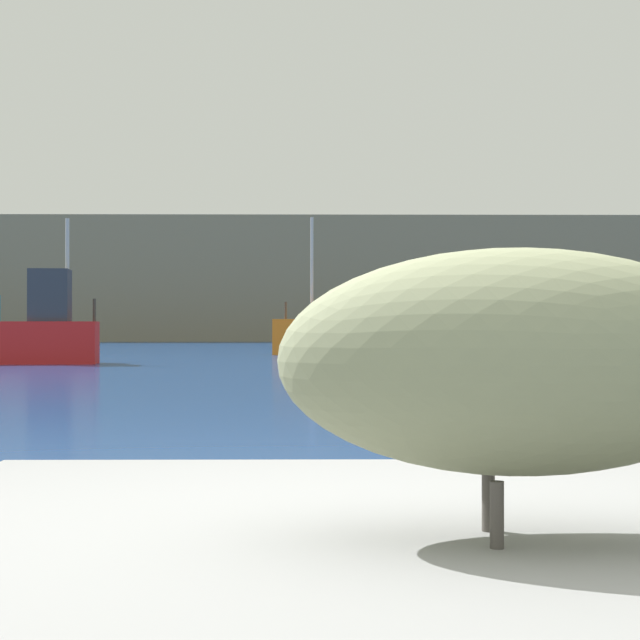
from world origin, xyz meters
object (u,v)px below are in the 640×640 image
object	(u,v)px
pelican	(522,356)
fishing_boat_orange	(359,332)
fishing_boat_red	(28,333)
mooring_buoy	(428,387)

from	to	relation	value
pelican	fishing_boat_orange	distance (m)	38.42
pelican	fishing_boat_red	bearing A→B (deg)	111.45
pelican	fishing_boat_orange	xyz separation A→B (m)	(1.53, 38.39, -0.16)
pelican	fishing_boat_red	world-z (taller)	fishing_boat_red
pelican	mooring_buoy	xyz separation A→B (m)	(1.11, 11.36, -0.73)
fishing_boat_red	mooring_buoy	size ratio (longest dim) A/B	6.60
pelican	fishing_boat_orange	bearing A→B (deg)	92.07
fishing_boat_orange	fishing_boat_red	bearing A→B (deg)	62.31
fishing_boat_red	fishing_boat_orange	distance (m)	13.94
fishing_boat_red	mooring_buoy	distance (m)	20.54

